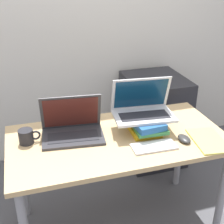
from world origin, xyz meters
TOP-DOWN VIEW (x-y plane):
  - wall_back at (0.00, 1.45)m, footprint 8.00×0.05m
  - desk at (0.00, 0.35)m, footprint 1.36×0.70m
  - laptop_left at (-0.27, 0.45)m, footprint 0.40×0.29m
  - book_stack at (0.19, 0.37)m, footprint 0.22×0.29m
  - laptop_on_books at (0.18, 0.41)m, footprint 0.40×0.28m
  - wireless_keyboard at (0.17, 0.17)m, footprint 0.27×0.12m
  - mouse at (0.37, 0.19)m, footprint 0.07×0.11m
  - notepad at (0.51, 0.15)m, footprint 0.22×0.32m
  - mug at (-0.55, 0.44)m, footprint 0.13×0.09m
  - mini_fridge at (0.58, 1.08)m, footprint 0.50×0.58m

SIDE VIEW (x-z plane):
  - mini_fridge at x=0.58m, z-range 0.00..0.81m
  - desk at x=0.00m, z-range 0.28..1.00m
  - notepad at x=0.51m, z-range 0.73..0.74m
  - wireless_keyboard at x=0.17m, z-range 0.73..0.74m
  - mouse at x=0.37m, z-range 0.73..0.76m
  - mug at x=-0.55m, z-range 0.73..0.81m
  - book_stack at x=0.19m, z-range 0.73..0.83m
  - laptop_left at x=-0.27m, z-range 0.65..0.91m
  - laptop_on_books at x=0.18m, z-range 0.75..0.99m
  - wall_back at x=0.00m, z-range 0.00..2.70m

